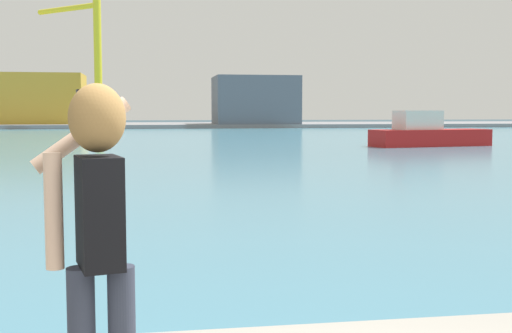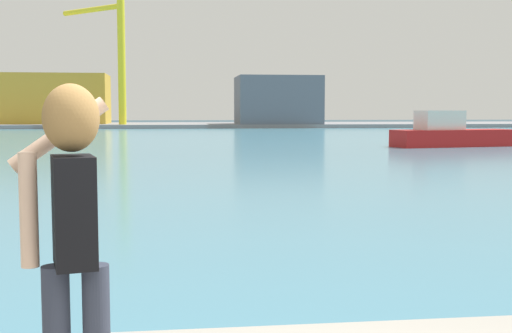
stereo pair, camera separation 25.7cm
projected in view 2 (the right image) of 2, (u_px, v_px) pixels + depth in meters
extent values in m
plane|color=#334751|center=(179.00, 139.00, 52.34)|extent=(220.00, 220.00, 0.00)
cube|color=teal|center=(179.00, 138.00, 54.31)|extent=(140.00, 100.00, 0.02)
cube|color=gray|center=(176.00, 125.00, 93.82)|extent=(140.00, 20.00, 0.51)
cube|color=black|center=(74.00, 211.00, 3.28)|extent=(0.27, 0.38, 0.56)
sphere|color=#E0B293|center=(72.00, 120.00, 3.24)|extent=(0.22, 0.22, 0.22)
ellipsoid|color=olive|center=(71.00, 118.00, 3.22)|extent=(0.28, 0.26, 0.34)
cylinder|color=#E0B293|center=(29.00, 210.00, 3.25)|extent=(0.09, 0.09, 0.58)
cylinder|color=#E0B293|center=(59.00, 134.00, 3.44)|extent=(0.53, 0.20, 0.40)
cube|color=black|center=(57.00, 103.00, 3.54)|extent=(0.03, 0.07, 0.14)
cube|color=#B21919|center=(453.00, 138.00, 41.63)|extent=(8.21, 3.58, 1.08)
cube|color=silver|center=(440.00, 120.00, 41.23)|extent=(3.03, 2.13, 1.22)
cube|color=gold|center=(43.00, 99.00, 91.25)|extent=(17.83, 8.78, 6.92)
cube|color=slate|center=(278.00, 100.00, 89.96)|extent=(11.28, 8.78, 6.53)
cylinder|color=yellow|center=(122.00, 63.00, 85.19)|extent=(1.00, 1.00, 16.23)
cylinder|color=yellow|center=(92.00, 10.00, 87.91)|extent=(8.77, 8.35, 0.70)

